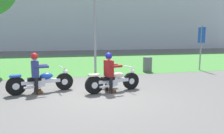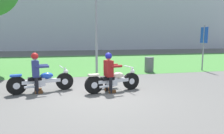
{
  "view_description": "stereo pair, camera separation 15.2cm",
  "coord_description": "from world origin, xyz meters",
  "px_view_note": "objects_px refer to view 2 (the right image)",
  "views": [
    {
      "loc": [
        -1.1,
        -6.23,
        1.88
      ],
      "look_at": [
        0.57,
        0.65,
        0.85
      ],
      "focal_mm": 31.96,
      "sensor_mm": 36.0,
      "label": 1
    },
    {
      "loc": [
        -0.95,
        -6.27,
        1.88
      ],
      "look_at": [
        0.57,
        0.65,
        0.85
      ],
      "focal_mm": 31.96,
      "sensor_mm": 36.0,
      "label": 2
    }
  ],
  "objects_px": {
    "rider_lead": "(109,69)",
    "trash_can": "(149,65)",
    "streetlight_pole": "(98,3)",
    "sign_banner": "(204,41)",
    "motorcycle_lead": "(113,81)",
    "rider_follow": "(36,70)",
    "motorcycle_follow": "(42,81)"
  },
  "relations": [
    {
      "from": "motorcycle_follow",
      "to": "streetlight_pole",
      "type": "distance_m",
      "value": 4.97
    },
    {
      "from": "rider_follow",
      "to": "streetlight_pole",
      "type": "bearing_deg",
      "value": 35.83
    },
    {
      "from": "motorcycle_follow",
      "to": "rider_follow",
      "type": "height_order",
      "value": "rider_follow"
    },
    {
      "from": "rider_lead",
      "to": "motorcycle_follow",
      "type": "bearing_deg",
      "value": 155.2
    },
    {
      "from": "streetlight_pole",
      "to": "sign_banner",
      "type": "distance_m",
      "value": 6.4
    },
    {
      "from": "streetlight_pole",
      "to": "trash_can",
      "type": "bearing_deg",
      "value": 4.41
    },
    {
      "from": "motorcycle_follow",
      "to": "sign_banner",
      "type": "xyz_separation_m",
      "value": [
        8.58,
        2.97,
        1.34
      ]
    },
    {
      "from": "motorcycle_follow",
      "to": "trash_can",
      "type": "distance_m",
      "value": 6.18
    },
    {
      "from": "rider_lead",
      "to": "trash_can",
      "type": "relative_size",
      "value": 1.67
    },
    {
      "from": "motorcycle_follow",
      "to": "rider_lead",
      "type": "bearing_deg",
      "value": -24.8
    },
    {
      "from": "rider_follow",
      "to": "sign_banner",
      "type": "distance_m",
      "value": 9.3
    },
    {
      "from": "streetlight_pole",
      "to": "trash_can",
      "type": "relative_size",
      "value": 6.88
    },
    {
      "from": "rider_follow",
      "to": "sign_banner",
      "type": "xyz_separation_m",
      "value": [
        8.75,
        3.01,
        0.91
      ]
    },
    {
      "from": "motorcycle_follow",
      "to": "sign_banner",
      "type": "relative_size",
      "value": 0.84
    },
    {
      "from": "rider_lead",
      "to": "streetlight_pole",
      "type": "bearing_deg",
      "value": 74.77
    },
    {
      "from": "rider_lead",
      "to": "rider_follow",
      "type": "bearing_deg",
      "value": 156.76
    },
    {
      "from": "sign_banner",
      "to": "rider_lead",
      "type": "bearing_deg",
      "value": -151.06
    },
    {
      "from": "motorcycle_lead",
      "to": "rider_lead",
      "type": "height_order",
      "value": "rider_lead"
    },
    {
      "from": "rider_lead",
      "to": "motorcycle_follow",
      "type": "distance_m",
      "value": 2.39
    },
    {
      "from": "motorcycle_lead",
      "to": "rider_lead",
      "type": "distance_m",
      "value": 0.46
    },
    {
      "from": "motorcycle_follow",
      "to": "rider_follow",
      "type": "bearing_deg",
      "value": 179.15
    },
    {
      "from": "motorcycle_lead",
      "to": "rider_follow",
      "type": "bearing_deg",
      "value": 158.14
    },
    {
      "from": "rider_lead",
      "to": "motorcycle_lead",
      "type": "bearing_deg",
      "value": -0.86
    },
    {
      "from": "rider_lead",
      "to": "streetlight_pole",
      "type": "xyz_separation_m",
      "value": [
        0.16,
        3.42,
        2.77
      ]
    },
    {
      "from": "motorcycle_lead",
      "to": "rider_follow",
      "type": "relative_size",
      "value": 1.48
    },
    {
      "from": "rider_lead",
      "to": "sign_banner",
      "type": "bearing_deg",
      "value": 16.46
    },
    {
      "from": "trash_can",
      "to": "sign_banner",
      "type": "bearing_deg",
      "value": -2.83
    },
    {
      "from": "motorcycle_follow",
      "to": "streetlight_pole",
      "type": "bearing_deg",
      "value": 37.34
    },
    {
      "from": "motorcycle_lead",
      "to": "trash_can",
      "type": "xyz_separation_m",
      "value": [
        2.87,
        3.6,
        0.03
      ]
    },
    {
      "from": "rider_lead",
      "to": "trash_can",
      "type": "height_order",
      "value": "rider_lead"
    },
    {
      "from": "motorcycle_follow",
      "to": "sign_banner",
      "type": "bearing_deg",
      "value": 6.64
    },
    {
      "from": "rider_lead",
      "to": "trash_can",
      "type": "bearing_deg",
      "value": 37.72
    }
  ]
}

